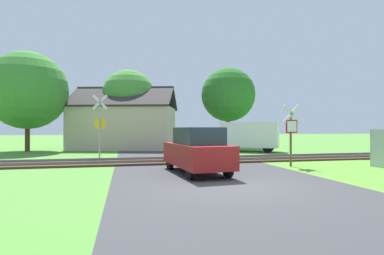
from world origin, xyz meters
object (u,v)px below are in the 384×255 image
crossing_sign_far (100,122)px  tree_left (28,90)px  parked_car (197,150)px  tree_center (129,96)px  house (125,126)px  stop_sign_near (291,130)px  tree_right (228,95)px  mail_truck (247,135)px

crossing_sign_far → tree_left: tree_left is taller
tree_left → parked_car: size_ratio=1.84×
tree_center → tree_left: tree_left is taller
house → tree_left: tree_left is taller
house → crossing_sign_far: bearing=-83.2°
stop_sign_near → crossing_sign_far: 10.31m
tree_left → parked_car: bearing=-54.1°
tree_left → parked_car: 17.46m
crossing_sign_far → tree_center: bearing=91.6°
tree_center → crossing_sign_far: bearing=-100.3°
tree_center → tree_left: size_ratio=0.91×
house → tree_right: size_ratio=1.32×
tree_center → parked_car: bearing=-81.4°
house → mail_truck: size_ratio=1.94×
crossing_sign_far → mail_truck: bearing=30.9°
stop_sign_near → crossing_sign_far: bearing=-36.3°
tree_left → tree_center: bearing=15.2°
house → tree_left: (-7.31, -1.70, 2.71)m
tree_left → tree_right: bearing=6.8°
stop_sign_near → house: (-7.38, 14.45, 0.30)m
crossing_sign_far → tree_right: tree_right is taller
stop_sign_near → tree_left: size_ratio=0.37×
tree_right → mail_truck: (-0.55, -5.82, -3.73)m
crossing_sign_far → stop_sign_near: bearing=-19.3°
crossing_sign_far → parked_car: size_ratio=0.89×
house → parked_car: house is taller
crossing_sign_far → tree_right: bearing=52.4°
tree_center → mail_truck: size_ratio=1.36×
house → parked_car: 15.79m
house → tree_right: tree_right is taller
crossing_sign_far → tree_center: (1.72, 9.47, 2.50)m
crossing_sign_far → house: house is taller
stop_sign_near → tree_left: (-14.69, 12.75, 3.01)m
mail_truck → parked_car: size_ratio=1.23×
stop_sign_near → mail_truck: 9.11m
tree_left → parked_car: (9.99, -13.82, -3.77)m
tree_right → mail_truck: tree_right is taller
stop_sign_near → house: size_ratio=0.29×
tree_right → tree_center: tree_right is taller
stop_sign_near → crossing_sign_far: crossing_sign_far is taller
crossing_sign_far → parked_car: 7.70m
tree_left → mail_truck: bearing=-13.1°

